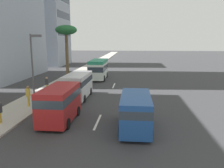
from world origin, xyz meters
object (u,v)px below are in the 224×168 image
object	(u,v)px
van_lead	(60,102)
palm_tree	(66,32)
pedestrian_by_tree	(28,95)
street_lamp	(34,63)
minibus_fourth	(98,69)
van_second	(78,84)
pedestrian_near_lamp	(47,84)
van_third	(136,110)

from	to	relation	value
van_lead	palm_tree	xyz separation A→B (m)	(16.84, 4.31, 5.47)
pedestrian_by_tree	street_lamp	bearing A→B (deg)	-19.27
pedestrian_by_tree	street_lamp	distance (m)	2.98
minibus_fourth	palm_tree	distance (m)	7.03
minibus_fourth	palm_tree	world-z (taller)	palm_tree
van_second	palm_tree	bearing A→B (deg)	-158.50
van_second	pedestrian_near_lamp	bearing A→B (deg)	-114.16
van_second	van_third	world-z (taller)	van_second
palm_tree	minibus_fourth	bearing A→B (deg)	-67.55
van_second	van_lead	bearing A→B (deg)	3.18
van_third	van_second	bearing A→B (deg)	36.38
van_lead	pedestrian_by_tree	size ratio (longest dim) A/B	2.62
van_second	pedestrian_by_tree	bearing A→B (deg)	-41.36
minibus_fourth	palm_tree	size ratio (longest dim) A/B	0.79
street_lamp	van_lead	bearing A→B (deg)	-131.66
pedestrian_by_tree	palm_tree	size ratio (longest dim) A/B	0.23
van_lead	van_second	world-z (taller)	van_lead
van_third	pedestrian_near_lamp	bearing A→B (deg)	45.22
palm_tree	street_lamp	world-z (taller)	palm_tree
van_second	pedestrian_near_lamp	xyz separation A→B (m)	(1.75, 3.89, -0.33)
van_lead	street_lamp	world-z (taller)	street_lamp
van_lead	pedestrian_by_tree	distance (m)	4.84
palm_tree	street_lamp	distance (m)	14.57
van_third	pedestrian_near_lamp	size ratio (longest dim) A/B	2.86
van_lead	minibus_fourth	xyz separation A→B (m)	(18.60, 0.05, 0.16)
pedestrian_near_lamp	pedestrian_by_tree	xyz separation A→B (m)	(-5.61, -0.49, 0.08)
van_lead	minibus_fourth	distance (m)	18.60
van_lead	pedestrian_near_lamp	world-z (taller)	van_lead
palm_tree	pedestrian_near_lamp	bearing A→B (deg)	-179.76
minibus_fourth	pedestrian_near_lamp	xyz separation A→B (m)	(-9.99, 4.23, -0.52)
van_third	street_lamp	distance (m)	9.51
van_second	pedestrian_by_tree	xyz separation A→B (m)	(-3.87, 3.40, -0.25)
van_second	van_third	bearing A→B (deg)	36.38
street_lamp	van_second	bearing A→B (deg)	-31.25
minibus_fourth	pedestrian_by_tree	bearing A→B (deg)	-13.47
pedestrian_near_lamp	van_lead	bearing A→B (deg)	-72.35
minibus_fourth	van_lead	bearing A→B (deg)	0.15
pedestrian_near_lamp	pedestrian_by_tree	size ratio (longest dim) A/B	0.93
pedestrian_by_tree	minibus_fourth	bearing A→B (deg)	81.42
van_lead	street_lamp	distance (m)	4.71
van_lead	pedestrian_near_lamp	bearing A→B (deg)	-153.61
pedestrian_by_tree	van_third	bearing A→B (deg)	-18.61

